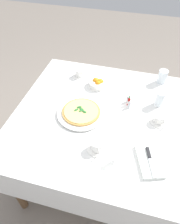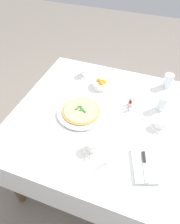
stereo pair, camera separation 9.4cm
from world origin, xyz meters
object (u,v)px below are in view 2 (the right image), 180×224
at_px(dinner_knife, 145,165).
at_px(water_glass_far_left, 168,81).
at_px(hot_sauce_bottle, 130,104).
at_px(coffee_cup_center_back, 160,124).
at_px(pepper_shaker, 130,102).
at_px(water_glass_back_corner, 162,104).
at_px(coffee_cup_right_edge, 85,73).
at_px(pizza_plate, 81,112).
at_px(pizza, 81,111).
at_px(napkin_folded, 144,166).
at_px(menu_card, 100,167).
at_px(citrus_bowl, 102,84).
at_px(coffee_cup_near_right, 93,146).
at_px(salt_shaker, 131,107).

bearing_deg(dinner_knife, water_glass_far_left, 160.99).
relative_size(water_glass_far_left, hot_sauce_bottle, 1.35).
distance_m(coffee_cup_center_back, pepper_shaker, 0.28).
bearing_deg(water_glass_back_corner, coffee_cup_right_edge, -106.22).
xyz_separation_m(pizza_plate, coffee_cup_right_edge, (-0.43, -0.14, 0.02)).
relative_size(pizza, napkin_folded, 1.08).
distance_m(water_glass_back_corner, menu_card, 0.67).
bearing_deg(coffee_cup_right_edge, citrus_bowl, 62.39).
distance_m(dinner_knife, pepper_shaker, 0.52).
bearing_deg(pizza, water_glass_far_left, 134.35).
height_order(water_glass_far_left, napkin_folded, water_glass_far_left).
distance_m(coffee_cup_near_right, dinner_knife, 0.32).
relative_size(water_glass_back_corner, menu_card, 1.62).
height_order(water_glass_far_left, citrus_bowl, water_glass_far_left).
relative_size(napkin_folded, dinner_knife, 1.30).
relative_size(water_glass_back_corner, citrus_bowl, 0.74).
height_order(pizza, menu_card, menu_card).
bearing_deg(pizza_plate, salt_shaker, 115.64).
height_order(water_glass_back_corner, citrus_bowl, water_glass_back_corner).
xyz_separation_m(coffee_cup_right_edge, salt_shaker, (0.28, 0.46, -0.01)).
bearing_deg(pepper_shaker, coffee_cup_center_back, 58.73).
bearing_deg(coffee_cup_right_edge, hot_sauce_bottle, 60.60).
relative_size(dinner_knife, menu_card, 2.83).
relative_size(coffee_cup_center_back, citrus_bowl, 0.87).
xyz_separation_m(coffee_cup_center_back, coffee_cup_right_edge, (-0.37, -0.67, 0.00)).
relative_size(coffee_cup_right_edge, water_glass_far_left, 1.16).
distance_m(water_glass_far_left, pepper_shaker, 0.39).
height_order(pizza, salt_shaker, salt_shaker).
distance_m(pizza_plate, coffee_cup_center_back, 0.54).
height_order(napkin_folded, dinner_knife, dinner_knife).
distance_m(coffee_cup_near_right, salt_shaker, 0.44).
xyz_separation_m(pizza, coffee_cup_near_right, (0.26, 0.18, 0.01)).
bearing_deg(coffee_cup_near_right, menu_card, 36.84).
relative_size(pizza, salt_shaker, 4.79).
bearing_deg(napkin_folded, salt_shaker, -176.34).
bearing_deg(menu_card, pizza_plate, 78.83).
xyz_separation_m(coffee_cup_near_right, water_glass_back_corner, (-0.50, 0.34, 0.02)).
xyz_separation_m(napkin_folded, salt_shaker, (-0.42, -0.18, 0.02)).
distance_m(dinner_knife, hot_sauce_bottle, 0.49).
distance_m(pizza, coffee_cup_near_right, 0.32).
relative_size(napkin_folded, salt_shaker, 4.45).
xyz_separation_m(water_glass_far_left, dinner_knife, (0.80, -0.04, -0.03)).
distance_m(pizza_plate, menu_card, 0.46).
bearing_deg(water_glass_back_corner, salt_shaker, -66.77).
height_order(coffee_cup_right_edge, salt_shaker, coffee_cup_right_edge).
height_order(napkin_folded, salt_shaker, salt_shaker).
relative_size(coffee_cup_right_edge, citrus_bowl, 0.87).
distance_m(water_glass_back_corner, napkin_folded, 0.51).
xyz_separation_m(napkin_folded, dinner_knife, (0.00, 0.00, 0.01)).
relative_size(pizza_plate, water_glass_far_left, 3.04).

